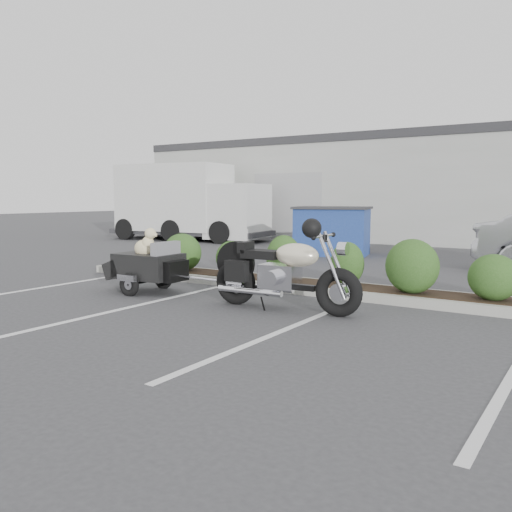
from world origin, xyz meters
The scene contains 7 objects.
ground centered at (0.00, 0.00, 0.00)m, with size 90.00×90.00×0.00m, color #38383A.
planter_kerb centered at (1.00, 2.20, 0.07)m, with size 12.00×1.00×0.15m, color #9E9E93.
building centered at (0.00, 17.00, 2.00)m, with size 26.00×10.00×4.00m, color #9EA099.
motorcycle centered at (0.57, 0.47, 0.56)m, with size 2.44×0.83×1.40m.
pet_trailer centered at (-2.21, 0.49, 0.49)m, with size 1.95×1.09×1.16m.
dumpster centered at (-2.15, 7.94, 0.71)m, with size 2.41×1.92×1.40m.
delivery_truck centered at (-9.12, 9.83, 1.40)m, with size 6.59×2.87×2.92m.
Camera 1 is at (4.59, -6.42, 1.70)m, focal length 38.00 mm.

